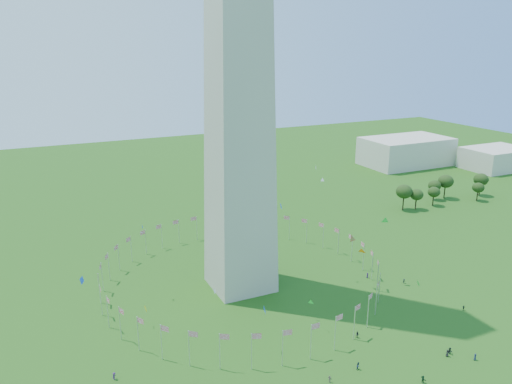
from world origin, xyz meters
The scene contains 6 objects.
flag_ring centered at (0.00, 50.00, 4.50)m, with size 80.24×80.24×9.00m.
gov_building_east_a centered at (150.00, 150.00, 8.00)m, with size 50.00×30.00×16.00m, color beige.
gov_building_east_b centered at (190.00, 120.00, 6.00)m, with size 35.00×25.00×12.00m, color beige.
crowd centered at (9.30, -3.19, 0.86)m, with size 95.44×60.69×1.94m.
kites_aloft centered at (14.97, 25.24, 18.43)m, with size 99.89×67.89×38.04m.
tree_line_east centered at (114.24, 85.68, 5.00)m, with size 54.06×15.25×11.03m.
Camera 1 is at (-53.02, -73.55, 69.35)m, focal length 35.00 mm.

